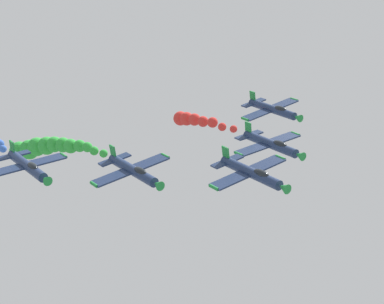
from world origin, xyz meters
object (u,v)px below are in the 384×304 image
Objects in this scene: airplane_lead at (252,173)px; airplane_right_outer at (28,166)px; airplane_right_inner at (133,170)px; airplane_left_inner at (271,144)px; airplane_left_outer at (273,109)px.

airplane_lead reaches higher than airplane_right_outer.
airplane_left_inner is at bearing 172.96° from airplane_right_inner.
airplane_right_inner is (18.10, -2.23, -0.13)m from airplane_left_inner.
airplane_right_outer is (36.37, 0.17, -0.56)m from airplane_left_outer.
airplane_right_outer is at bearing -39.59° from airplane_right_inner.
airplane_right_inner is 11.83m from airplane_right_outer.
airplane_right_outer is at bearing -43.34° from airplane_lead.
airplane_right_inner is at bearing -46.76° from airplane_lead.
airplane_lead is 24.78m from airplane_right_outer.
airplane_right_inner is 1.00× the size of airplane_left_outer.
airplane_lead is 1.00× the size of airplane_left_outer.
airplane_lead is at bearing 38.20° from airplane_left_inner.
airplane_left_inner is 28.92m from airplane_right_outer.
airplane_left_outer is (-27.25, -7.71, 0.75)m from airplane_right_inner.
airplane_lead is 1.00× the size of airplane_left_inner.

